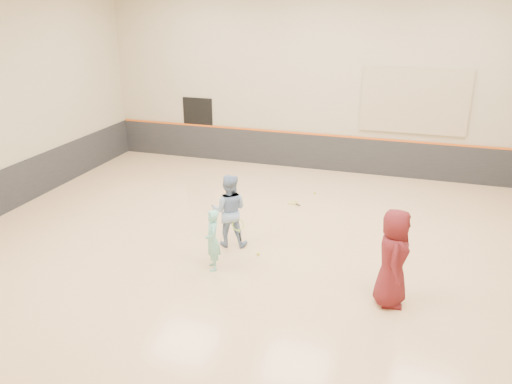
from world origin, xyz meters
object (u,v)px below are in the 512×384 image
(instructor, at_px, (229,210))
(spare_racket, at_px, (293,201))
(young_man, at_px, (393,258))
(girl, at_px, (213,240))

(instructor, height_order, spare_racket, instructor)
(instructor, height_order, young_man, young_man)
(girl, relative_size, young_man, 0.71)
(young_man, bearing_deg, instructor, 65.38)
(instructor, relative_size, young_man, 0.91)
(young_man, distance_m, spare_racket, 5.29)
(spare_racket, bearing_deg, young_man, -55.92)
(girl, xyz_separation_m, spare_racket, (0.75, 4.13, -0.62))
(young_man, xyz_separation_m, spare_racket, (-2.92, 4.32, -0.90))
(girl, height_order, young_man, young_man)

